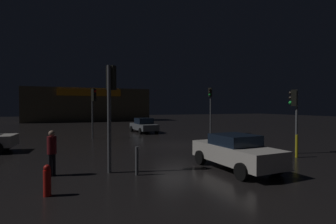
% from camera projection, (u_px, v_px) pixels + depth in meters
% --- Properties ---
extents(ground_plane, '(120.00, 120.00, 0.00)m').
position_uv_depth(ground_plane, '(174.00, 145.00, 17.20)').
color(ground_plane, black).
extents(store_building, '(21.31, 6.80, 5.92)m').
position_uv_depth(store_building, '(89.00, 105.00, 45.88)').
color(store_building, brown).
rests_on(store_building, ground).
extents(traffic_signal_main, '(0.42, 0.42, 3.62)m').
position_uv_depth(traffic_signal_main, '(294.00, 106.00, 14.13)').
color(traffic_signal_main, '#595B60').
rests_on(traffic_signal_main, ground).
extents(traffic_signal_opposite, '(0.43, 0.41, 4.49)m').
position_uv_depth(traffic_signal_opposite, '(210.00, 101.00, 24.28)').
color(traffic_signal_opposite, '#595B60').
rests_on(traffic_signal_opposite, ground).
extents(traffic_signal_cross_left, '(0.42, 0.43, 4.31)m').
position_uv_depth(traffic_signal_cross_left, '(111.00, 97.00, 10.03)').
color(traffic_signal_cross_left, '#595B60').
rests_on(traffic_signal_cross_left, ground).
extents(traffic_signal_cross_right, '(0.41, 0.43, 4.14)m').
position_uv_depth(traffic_signal_cross_right, '(94.00, 101.00, 20.64)').
color(traffic_signal_cross_right, '#595B60').
rests_on(traffic_signal_cross_right, ground).
extents(car_near, '(2.16, 4.42, 1.48)m').
position_uv_depth(car_near, '(144.00, 125.00, 25.56)').
color(car_near, slate).
rests_on(car_near, ground).
extents(car_far, '(2.19, 4.29, 1.47)m').
position_uv_depth(car_far, '(235.00, 151.00, 10.56)').
color(car_far, silver).
rests_on(car_far, ground).
extents(pedestrian, '(0.48, 0.48, 1.75)m').
position_uv_depth(pedestrian, '(52.00, 149.00, 9.54)').
color(pedestrian, black).
rests_on(pedestrian, ground).
extents(fire_hydrant, '(0.22, 0.22, 0.94)m').
position_uv_depth(fire_hydrant, '(47.00, 181.00, 7.38)').
color(fire_hydrant, red).
rests_on(fire_hydrant, ground).
extents(bollard_kerb_a, '(0.13, 0.13, 1.11)m').
position_uv_depth(bollard_kerb_a, '(137.00, 161.00, 9.63)').
color(bollard_kerb_a, '#595B60').
rests_on(bollard_kerb_a, ground).
extents(bollard_kerb_b, '(0.14, 0.14, 1.19)m').
position_uv_depth(bollard_kerb_b, '(297.00, 146.00, 13.00)').
color(bollard_kerb_b, gold).
rests_on(bollard_kerb_b, ground).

